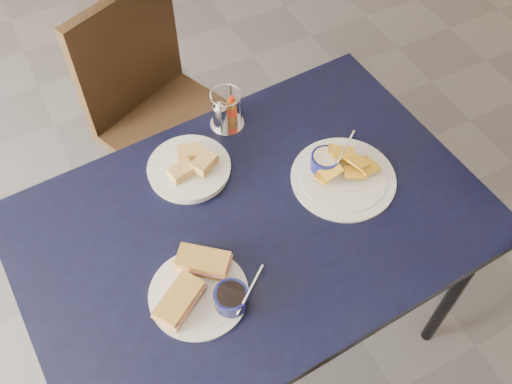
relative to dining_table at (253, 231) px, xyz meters
name	(u,v)px	position (x,y,z in m)	size (l,w,h in m)	color
ground	(230,296)	(-0.03, 0.15, -0.69)	(6.00, 6.00, 0.00)	#4A494E
dining_table	(253,231)	(0.00, 0.00, 0.00)	(1.37, 0.96, 0.75)	black
chair_far	(162,97)	(0.00, 0.77, -0.13)	(0.59, 0.60, 0.98)	black
sandwich_plate	(202,288)	(-0.22, -0.14, 0.08)	(0.30, 0.27, 0.12)	white
plantain_plate	(339,172)	(0.30, 0.02, 0.08)	(0.32, 0.32, 0.12)	white
bread_basket	(190,167)	(-0.09, 0.25, 0.08)	(0.25, 0.25, 0.07)	white
condiment_caddy	(225,113)	(0.09, 0.37, 0.12)	(0.11, 0.11, 0.14)	silver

